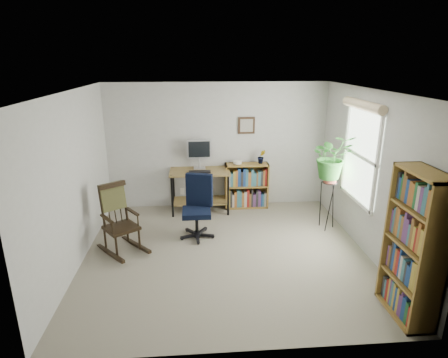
{
  "coord_description": "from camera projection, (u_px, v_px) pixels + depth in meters",
  "views": [
    {
      "loc": [
        -0.43,
        -5.02,
        2.81
      ],
      "look_at": [
        0.0,
        0.4,
        1.05
      ],
      "focal_mm": 30.0,
      "sensor_mm": 36.0,
      "label": 1
    }
  ],
  "objects": [
    {
      "name": "floor",
      "position": [
        226.0,
        253.0,
        5.66
      ],
      "size": [
        4.2,
        4.0,
        0.0
      ],
      "primitive_type": "cube",
      "color": "gray",
      "rests_on": "ground"
    },
    {
      "name": "ceiling",
      "position": [
        226.0,
        91.0,
        4.92
      ],
      "size": [
        4.2,
        4.0,
        0.0
      ],
      "primitive_type": "cube",
      "color": "white",
      "rests_on": "ground"
    },
    {
      "name": "wall_back",
      "position": [
        217.0,
        146.0,
        7.18
      ],
      "size": [
        4.2,
        0.0,
        2.4
      ],
      "primitive_type": "cube",
      "color": "#B7B7B3",
      "rests_on": "ground"
    },
    {
      "name": "wall_front",
      "position": [
        245.0,
        244.0,
        3.39
      ],
      "size": [
        4.2,
        0.0,
        2.4
      ],
      "primitive_type": "cube",
      "color": "#B7B7B3",
      "rests_on": "ground"
    },
    {
      "name": "wall_left",
      "position": [
        74.0,
        181.0,
        5.13
      ],
      "size": [
        0.0,
        4.0,
        2.4
      ],
      "primitive_type": "cube",
      "color": "#B7B7B3",
      "rests_on": "ground"
    },
    {
      "name": "wall_right",
      "position": [
        370.0,
        174.0,
        5.45
      ],
      "size": [
        0.0,
        4.0,
        2.4
      ],
      "primitive_type": "cube",
      "color": "#B7B7B3",
      "rests_on": "ground"
    },
    {
      "name": "window",
      "position": [
        360.0,
        156.0,
        5.67
      ],
      "size": [
        0.12,
        1.2,
        1.5
      ],
      "primitive_type": null,
      "color": "white",
      "rests_on": "wall_right"
    },
    {
      "name": "desk",
      "position": [
        200.0,
        191.0,
        7.12
      ],
      "size": [
        1.12,
        0.62,
        0.81
      ],
      "primitive_type": null,
      "color": "olive",
      "rests_on": "floor"
    },
    {
      "name": "monitor",
      "position": [
        199.0,
        154.0,
        7.04
      ],
      "size": [
        0.46,
        0.16,
        0.56
      ],
      "primitive_type": null,
      "color": "#BABABF",
      "rests_on": "desk"
    },
    {
      "name": "keyboard",
      "position": [
        200.0,
        172.0,
        6.88
      ],
      "size": [
        0.4,
        0.15,
        0.02
      ],
      "primitive_type": "cube",
      "color": "black",
      "rests_on": "desk"
    },
    {
      "name": "office_chair",
      "position": [
        196.0,
        208.0,
        6.01
      ],
      "size": [
        0.7,
        0.7,
        1.04
      ],
      "primitive_type": null,
      "rotation": [
        0.0,
        0.0,
        -0.26
      ],
      "color": "black",
      "rests_on": "floor"
    },
    {
      "name": "rocking_chair",
      "position": [
        121.0,
        219.0,
        5.56
      ],
      "size": [
        0.99,
        1.07,
        1.07
      ],
      "primitive_type": null,
      "rotation": [
        0.0,
        0.0,
        0.63
      ],
      "color": "black",
      "rests_on": "floor"
    },
    {
      "name": "low_bookshelf",
      "position": [
        246.0,
        186.0,
        7.29
      ],
      "size": [
        0.84,
        0.28,
        0.88
      ],
      "primitive_type": null,
      "color": "olive",
      "rests_on": "floor"
    },
    {
      "name": "tall_bookshelf",
      "position": [
        414.0,
        247.0,
        4.06
      ],
      "size": [
        0.32,
        0.75,
        1.72
      ],
      "primitive_type": null,
      "color": "olive",
      "rests_on": "floor"
    },
    {
      "name": "plant_stand",
      "position": [
        328.0,
        202.0,
        6.35
      ],
      "size": [
        0.29,
        0.29,
        0.98
      ],
      "primitive_type": null,
      "rotation": [
        0.0,
        0.0,
        -0.09
      ],
      "color": "black",
      "rests_on": "floor"
    },
    {
      "name": "spider_plant",
      "position": [
        334.0,
        135.0,
        6.0
      ],
      "size": [
        1.69,
        1.88,
        1.46
      ],
      "primitive_type": "imported",
      "color": "#2A6E26",
      "rests_on": "plant_stand"
    },
    {
      "name": "potted_plant_small",
      "position": [
        261.0,
        161.0,
        7.17
      ],
      "size": [
        0.13,
        0.24,
        0.11
      ],
      "primitive_type": "imported",
      "color": "#2A6E26",
      "rests_on": "low_bookshelf"
    },
    {
      "name": "framed_picture",
      "position": [
        247.0,
        126.0,
        7.08
      ],
      "size": [
        0.32,
        0.04,
        0.32
      ],
      "primitive_type": null,
      "color": "black",
      "rests_on": "wall_back"
    }
  ]
}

